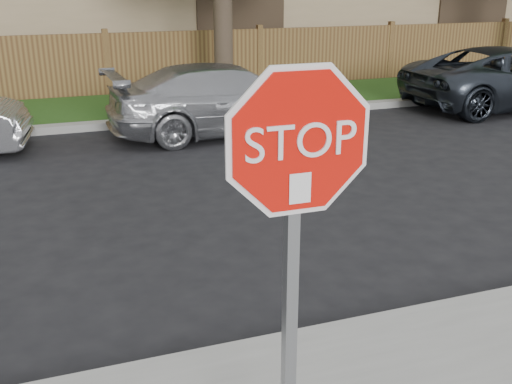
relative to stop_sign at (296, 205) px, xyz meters
name	(u,v)px	position (x,y,z in m)	size (l,w,h in m)	color
ground	(269,345)	(0.43, 1.48, -1.83)	(90.00, 90.00, 0.00)	black
far_curb	(128,123)	(0.43, 9.63, -1.75)	(70.00, 0.30, 0.15)	gray
grass_strip	(118,108)	(0.43, 11.28, -1.77)	(70.00, 3.00, 0.12)	#1E4714
fence	(108,66)	(0.43, 12.88, -1.03)	(70.00, 0.12, 1.60)	#54361D
stop_sign	(296,205)	(0.00, 0.00, 0.00)	(1.01, 0.13, 2.55)	gray
sedan_right	(228,99)	(2.22, 8.48, -1.16)	(1.87, 4.60, 1.34)	#ADAFB5
sedan_far_right	(511,78)	(9.09, 8.66, -1.13)	(2.31, 5.01, 1.39)	#313741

